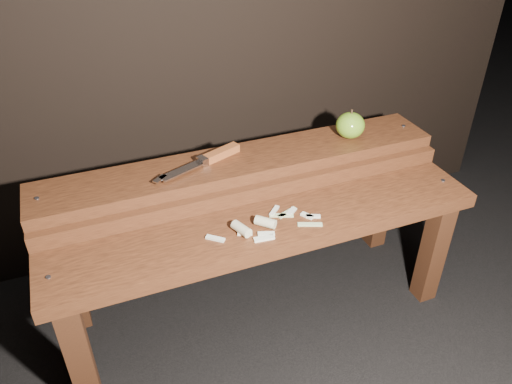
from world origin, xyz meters
name	(u,v)px	position (x,y,z in m)	size (l,w,h in m)	color
ground	(263,318)	(0.00, 0.00, 0.00)	(60.00, 60.00, 0.00)	black
bench_front_tier	(273,245)	(0.00, -0.06, 0.35)	(1.20, 0.20, 0.42)	#391C0E
bench_rear_tier	(243,184)	(0.00, 0.17, 0.41)	(1.20, 0.21, 0.50)	#391C0E
apple	(350,125)	(0.36, 0.17, 0.54)	(0.09, 0.09, 0.09)	olive
knife	(211,158)	(-0.09, 0.19, 0.51)	(0.28, 0.13, 0.03)	#974921
apple_scraps	(262,225)	(-0.03, -0.06, 0.43)	(0.32, 0.13, 0.03)	beige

